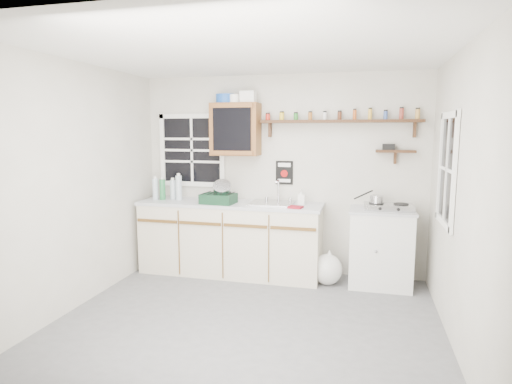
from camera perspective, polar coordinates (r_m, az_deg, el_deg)
room at (r=3.92m, az=-1.15°, el=-0.02°), size 3.64×3.24×2.54m
main_cabinet at (r=5.46m, az=-3.45°, el=-6.13°), size 2.31×0.63×0.92m
right_cabinet at (r=5.24m, az=16.28°, el=-7.10°), size 0.73×0.57×0.91m
sink at (r=5.23m, az=2.14°, el=-1.49°), size 0.52×0.44×0.29m
upper_cabinet at (r=5.42m, az=-2.75°, el=8.34°), size 0.60×0.32×0.65m
upper_cabinet_clutter at (r=5.44m, az=-2.96°, el=12.40°), size 0.50×0.24×0.14m
spice_shelf at (r=5.26m, az=11.11°, el=9.32°), size 1.91×0.18×0.35m
secondary_shelf at (r=5.28m, az=17.86°, el=5.27°), size 0.45×0.16×0.24m
warning_sign at (r=5.44m, az=3.80°, el=2.59°), size 0.22×0.02×0.30m
window_back at (r=5.78m, az=-8.52°, el=5.52°), size 0.93×0.03×0.98m
window_right at (r=4.37m, az=24.18°, el=2.76°), size 0.03×0.78×1.08m
water_bottles at (r=5.66m, az=-11.64°, el=0.46°), size 0.39×0.16×0.35m
dish_rack at (r=5.27m, az=-4.87°, el=-0.49°), size 0.42×0.33×0.30m
soap_bottle at (r=5.22m, az=6.02°, el=-0.65°), size 0.10×0.10×0.18m
rag at (r=4.97m, az=5.30°, el=-2.02°), size 0.18×0.16×0.02m
hotplate at (r=5.12m, az=17.25°, el=-1.88°), size 0.55×0.31×0.08m
saucepan at (r=5.11m, az=15.68°, el=-0.93°), size 0.33×0.26×0.16m
trash_bag at (r=5.20m, az=9.50°, el=-10.09°), size 0.38×0.35×0.44m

